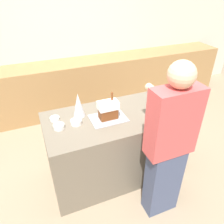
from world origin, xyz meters
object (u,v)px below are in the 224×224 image
(mug, at_px, (157,105))
(person, at_px, (168,146))
(candy_bowl_far_right, at_px, (167,100))
(candy_bowl_behind_tray, at_px, (59,126))
(candy_bowl_center_rear, at_px, (55,119))
(gingerbread_house, at_px, (108,109))
(decorative_tree, at_px, (78,105))
(baking_tray, at_px, (108,118))
(candy_bowl_near_tray_left, at_px, (76,122))

(mug, relative_size, person, 0.05)
(candy_bowl_far_right, distance_m, candy_bowl_behind_tray, 1.38)
(candy_bowl_center_rear, bearing_deg, candy_bowl_far_right, -4.97)
(candy_bowl_center_rear, height_order, mug, mug)
(person, bearing_deg, gingerbread_house, 117.89)
(candy_bowl_behind_tray, xyz_separation_m, person, (0.90, -0.68, -0.02))
(candy_bowl_center_rear, distance_m, person, 1.25)
(decorative_tree, relative_size, candy_bowl_far_right, 2.87)
(baking_tray, distance_m, candy_bowl_near_tray_left, 0.36)
(candy_bowl_behind_tray, bearing_deg, candy_bowl_center_rear, 94.87)
(baking_tray, height_order, candy_bowl_behind_tray, candy_bowl_behind_tray)
(gingerbread_house, bearing_deg, candy_bowl_behind_tray, 177.66)
(baking_tray, distance_m, decorative_tree, 0.36)
(candy_bowl_behind_tray, xyz_separation_m, candy_bowl_near_tray_left, (0.19, 0.01, 0.00))
(candy_bowl_center_rear, height_order, person, person)
(candy_bowl_behind_tray, bearing_deg, candy_bowl_far_right, 2.00)
(baking_tray, bearing_deg, gingerbread_house, 21.09)
(gingerbread_house, bearing_deg, baking_tray, -158.91)
(decorative_tree, distance_m, candy_bowl_behind_tray, 0.33)
(candy_bowl_center_rear, xyz_separation_m, mug, (1.18, -0.21, 0.02))
(decorative_tree, xyz_separation_m, mug, (0.90, -0.20, -0.09))
(gingerbread_house, relative_size, candy_bowl_behind_tray, 2.57)
(candy_bowl_near_tray_left, bearing_deg, candy_bowl_behind_tray, -177.69)
(candy_bowl_near_tray_left, xyz_separation_m, mug, (0.98, -0.05, 0.02))
(candy_bowl_near_tray_left, bearing_deg, gingerbread_house, -4.76)
(candy_bowl_behind_tray, xyz_separation_m, candy_bowl_center_rear, (-0.01, 0.17, -0.01))
(gingerbread_house, distance_m, candy_bowl_behind_tray, 0.55)
(decorative_tree, bearing_deg, candy_bowl_behind_tray, -149.10)
(gingerbread_house, relative_size, candy_bowl_near_tray_left, 2.48)
(candy_bowl_far_right, xyz_separation_m, mug, (-0.22, -0.09, 0.02))
(baking_tray, height_order, candy_bowl_far_right, candy_bowl_far_right)
(candy_bowl_far_right, xyz_separation_m, candy_bowl_behind_tray, (-1.38, -0.05, -0.00))
(baking_tray, xyz_separation_m, gingerbread_house, (0.00, 0.00, 0.11))
(mug, bearing_deg, gingerbread_house, 177.99)
(gingerbread_house, bearing_deg, candy_bowl_near_tray_left, 175.24)
(candy_bowl_far_right, bearing_deg, decorative_tree, 174.48)
(candy_bowl_near_tray_left, distance_m, person, 0.99)
(decorative_tree, height_order, candy_bowl_near_tray_left, decorative_tree)
(candy_bowl_far_right, relative_size, candy_bowl_behind_tray, 0.84)
(candy_bowl_near_tray_left, bearing_deg, baking_tray, -4.80)
(gingerbread_house, relative_size, decorative_tree, 1.07)
(candy_bowl_behind_tray, bearing_deg, candy_bowl_near_tray_left, 2.31)
(mug, bearing_deg, candy_bowl_far_right, 23.20)
(candy_bowl_far_right, relative_size, candy_bowl_near_tray_left, 0.81)
(candy_bowl_far_right, relative_size, mug, 1.06)
(mug, bearing_deg, candy_bowl_behind_tray, 177.83)
(person, bearing_deg, baking_tray, 117.93)
(baking_tray, xyz_separation_m, candy_bowl_behind_tray, (-0.55, 0.02, 0.02))
(baking_tray, bearing_deg, candy_bowl_behind_tray, 177.64)
(gingerbread_house, bearing_deg, candy_bowl_center_rear, 161.10)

